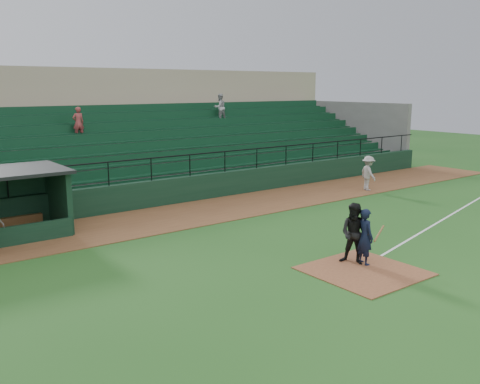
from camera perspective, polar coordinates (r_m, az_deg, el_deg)
ground at (r=16.43m, az=10.65°, el=-7.57°), size 90.00×90.00×0.00m
warning_track at (r=22.36m, az=-4.64°, el=-2.26°), size 40.00×4.00×0.03m
home_plate_dirt at (r=15.82m, az=13.35°, el=-8.40°), size 3.00×3.00×0.03m
foul_line at (r=23.36m, az=21.82°, el=-2.48°), size 17.49×4.44×0.01m
stadium_structure at (r=29.38m, az=-13.65°, el=5.28°), size 38.00×13.08×6.40m
batter_at_plate at (r=16.18m, az=13.51°, el=-4.78°), size 1.07×0.72×1.74m
umpire at (r=16.13m, az=12.46°, el=-4.50°), size 1.05×1.14×1.89m
runner at (r=27.67m, az=13.84°, el=2.01°), size 0.99×1.30×1.78m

